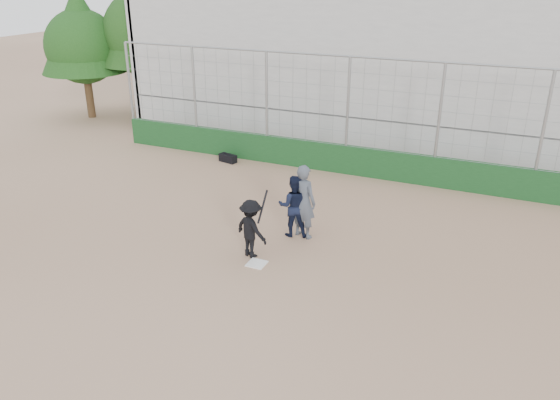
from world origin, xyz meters
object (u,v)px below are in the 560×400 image
at_px(catcher_crouched, 294,216).
at_px(equipment_bag, 228,158).
at_px(umpire, 303,205).
at_px(batter_at_plate, 251,229).

height_order(catcher_crouched, equipment_bag, catcher_crouched).
relative_size(catcher_crouched, equipment_bag, 1.60).
bearing_deg(catcher_crouched, umpire, 16.86).
bearing_deg(umpire, batter_at_plate, 77.73).
bearing_deg(batter_at_plate, catcher_crouched, 69.79).
xyz_separation_m(batter_at_plate, equipment_bag, (-4.01, 6.04, -0.60)).
relative_size(batter_at_plate, equipment_bag, 2.31).
bearing_deg(umpire, catcher_crouched, 31.53).
xyz_separation_m(catcher_crouched, umpire, (0.24, 0.07, 0.33)).
bearing_deg(equipment_bag, catcher_crouched, -45.28).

